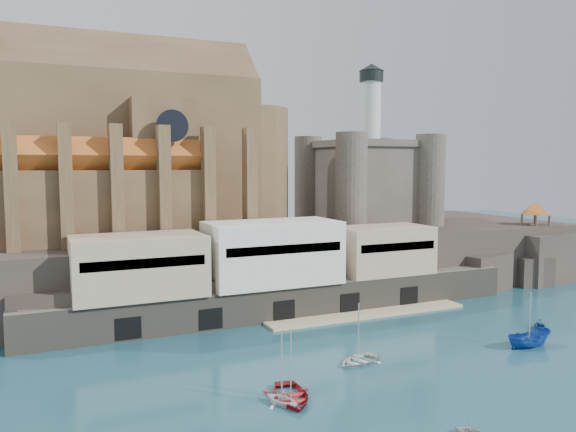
% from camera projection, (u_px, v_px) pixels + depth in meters
% --- Properties ---
extents(ground, '(300.00, 300.00, 0.00)m').
position_uv_depth(ground, '(442.00, 358.00, 60.39)').
color(ground, '#194554').
rests_on(ground, ground).
extents(promontory, '(100.00, 36.00, 10.00)m').
position_uv_depth(promontory, '(290.00, 258.00, 95.62)').
color(promontory, black).
rests_on(promontory, ground).
extents(quay, '(70.00, 12.00, 13.05)m').
position_uv_depth(quay, '(272.00, 272.00, 76.63)').
color(quay, '#5F5A4C').
rests_on(quay, ground).
extents(church, '(47.00, 25.93, 30.51)m').
position_uv_depth(church, '(142.00, 156.00, 86.52)').
color(church, brown).
rests_on(church, promontory).
extents(castle_keep, '(21.20, 21.20, 29.30)m').
position_uv_depth(castle_keep, '(367.00, 178.00, 102.59)').
color(castle_keep, '#474138').
rests_on(castle_keep, promontory).
extents(rock_outcrop, '(14.50, 10.50, 8.70)m').
position_uv_depth(rock_outcrop, '(535.00, 258.00, 100.65)').
color(rock_outcrop, black).
rests_on(rock_outcrop, ground).
extents(pavilion, '(6.40, 6.40, 5.40)m').
position_uv_depth(pavilion, '(536.00, 210.00, 100.00)').
color(pavilion, brown).
rests_on(pavilion, rock_outcrop).
extents(boat_0, '(4.69, 2.21, 6.33)m').
position_uv_depth(boat_0, '(291.00, 399.00, 49.64)').
color(boat_0, maroon).
rests_on(boat_0, ground).
extents(boat_2, '(2.37, 2.32, 5.85)m').
position_uv_depth(boat_2, '(529.00, 347.00, 63.87)').
color(boat_2, '#123E9E').
rests_on(boat_2, ground).
extents(boat_4, '(3.45, 2.96, 3.41)m').
position_uv_depth(boat_4, '(282.00, 405.00, 48.55)').
color(boat_4, white).
rests_on(boat_4, ground).
extents(boat_6, '(2.40, 3.99, 5.38)m').
position_uv_depth(boat_6, '(358.00, 363.00, 58.82)').
color(boat_6, silver).
rests_on(boat_6, ground).
extents(boat_7, '(3.19, 2.97, 3.17)m').
position_uv_depth(boat_7, '(540.00, 329.00, 70.78)').
color(boat_7, navy).
rests_on(boat_7, ground).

